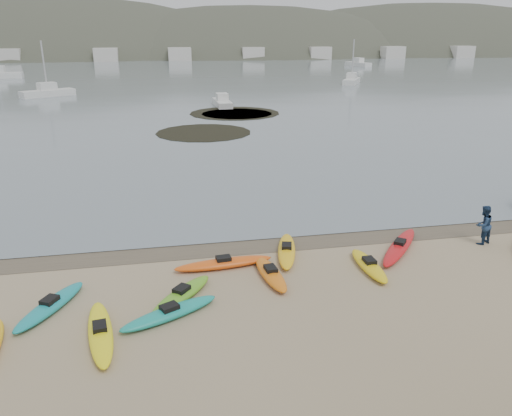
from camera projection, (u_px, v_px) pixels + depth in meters
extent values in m
plane|color=tan|center=(256.00, 240.00, 21.75)|extent=(600.00, 600.00, 0.00)
plane|color=brown|center=(257.00, 243.00, 21.48)|extent=(60.00, 60.00, 0.00)
plane|color=slate|center=(160.00, 47.00, 299.29)|extent=(1200.00, 1200.00, 0.00)
ellipsoid|color=#EA5714|center=(224.00, 263.00, 19.20)|extent=(3.89, 1.06, 0.34)
ellipsoid|color=#63AF23|center=(182.00, 295.00, 16.92)|extent=(2.51, 2.84, 0.34)
ellipsoid|color=yellow|center=(287.00, 251.00, 20.32)|extent=(1.57, 3.58, 0.34)
ellipsoid|color=#FFF215|center=(100.00, 333.00, 14.78)|extent=(1.23, 3.74, 0.34)
ellipsoid|color=red|center=(400.00, 247.00, 20.71)|extent=(3.38, 3.81, 0.34)
ellipsoid|color=yellow|center=(369.00, 265.00, 19.03)|extent=(0.70, 2.98, 0.34)
ellipsoid|color=teal|center=(50.00, 306.00, 16.23)|extent=(2.18, 3.31, 0.34)
ellipsoid|color=orange|center=(271.00, 274.00, 18.38)|extent=(1.00, 3.05, 0.34)
ellipsoid|color=teal|center=(170.00, 313.00, 15.81)|extent=(3.36, 2.18, 0.34)
imported|color=navy|center=(483.00, 225.00, 21.16)|extent=(1.00, 0.88, 1.71)
cylinder|color=black|center=(204.00, 133.00, 44.84)|extent=(8.54, 8.54, 0.04)
cylinder|color=black|center=(235.00, 113.00, 55.53)|extent=(9.99, 9.99, 0.04)
cylinder|color=black|center=(237.00, 114.00, 55.06)|extent=(7.81, 7.81, 0.04)
cube|color=silver|center=(48.00, 93.00, 69.99)|extent=(7.24, 5.73, 1.02)
cube|color=silver|center=(222.00, 103.00, 60.64)|extent=(1.78, 6.01, 0.84)
cube|color=silver|center=(352.00, 81.00, 87.14)|extent=(5.37, 7.29, 1.01)
cube|color=silver|center=(358.00, 64.00, 131.80)|extent=(4.78, 8.59, 1.16)
ellipsoid|color=#384235|center=(53.00, 102.00, 199.98)|extent=(220.00, 120.00, 80.00)
ellipsoid|color=#384235|center=(251.00, 92.00, 208.98)|extent=(200.00, 110.00, 68.00)
ellipsoid|color=#384235|center=(424.00, 90.00, 234.27)|extent=(230.00, 130.00, 76.00)
cube|color=beige|center=(23.00, 56.00, 147.60)|extent=(7.00, 5.00, 4.00)
cube|color=beige|center=(107.00, 55.00, 151.96)|extent=(7.00, 5.00, 4.00)
cube|color=beige|center=(186.00, 54.00, 156.32)|extent=(7.00, 5.00, 4.00)
cube|color=beige|center=(261.00, 54.00, 160.68)|extent=(7.00, 5.00, 4.00)
cube|color=beige|center=(332.00, 53.00, 165.03)|extent=(7.00, 5.00, 4.00)
cube|color=beige|center=(399.00, 52.00, 169.39)|extent=(7.00, 5.00, 4.00)
cube|color=beige|center=(463.00, 52.00, 173.75)|extent=(7.00, 5.00, 4.00)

